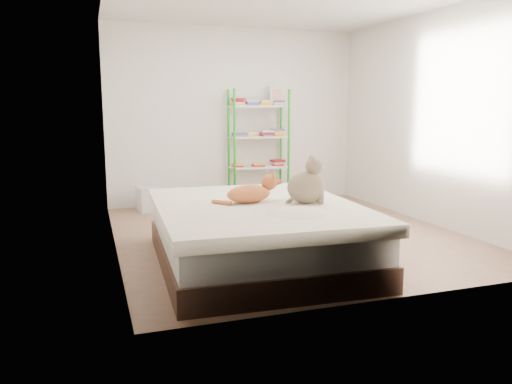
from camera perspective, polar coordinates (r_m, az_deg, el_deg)
name	(u,v)px	position (r m, az deg, el deg)	size (l,w,h in m)	color
room	(288,120)	(5.60, 3.65, 8.25)	(3.81, 4.21, 2.61)	#A2755B
bed	(256,234)	(4.62, 0.01, -4.77)	(1.88, 2.30, 0.57)	#472C1F
orange_cat	(249,191)	(4.59, -0.82, 0.06)	(0.52, 0.28, 0.21)	#C1643A
grey_cat	(306,180)	(4.56, 5.75, 1.32)	(0.31, 0.37, 0.42)	gray
shelf_unit	(259,145)	(7.49, 0.34, 5.44)	(0.88, 0.36, 1.74)	green
cardboard_box	(241,204)	(6.51, -1.78, -1.43)	(0.64, 0.65, 0.42)	tan
white_bin	(149,199)	(7.09, -12.16, -0.75)	(0.37, 0.34, 0.36)	silver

